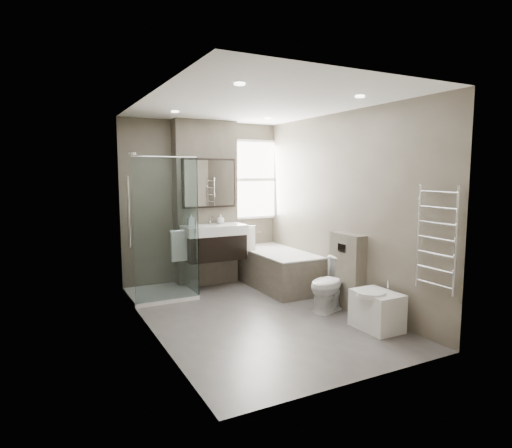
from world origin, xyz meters
TOP-DOWN VIEW (x-y plane):
  - room at (0.00, 0.00)m, footprint 2.70×3.90m
  - vanity_pier at (0.00, 1.77)m, footprint 1.00×0.25m
  - vanity at (0.00, 1.43)m, footprint 0.95×0.47m
  - mirror_cabinet at (0.00, 1.61)m, footprint 0.86×0.08m
  - towel_left at (-0.56, 1.40)m, footprint 0.24×0.06m
  - towel_right at (0.56, 1.40)m, footprint 0.24×0.06m
  - shower_enclosure at (-0.75, 1.35)m, footprint 0.90×0.90m
  - bathtub at (0.92, 1.10)m, footprint 0.75×1.60m
  - window at (0.90, 1.88)m, footprint 0.98×0.06m
  - toilet at (0.97, -0.22)m, footprint 0.77×0.59m
  - cistern_box at (1.21, -0.25)m, footprint 0.19×0.55m
  - bidet at (1.01, -1.02)m, footprint 0.47×0.55m
  - towel_radiator at (1.25, -1.60)m, footprint 0.03×0.49m
  - soap_bottle_a at (-0.35, 1.45)m, footprint 0.09×0.09m
  - soap_bottle_b at (0.16, 1.55)m, footprint 0.12×0.12m

SIDE VIEW (x-z plane):
  - bidet at x=1.01m, z-range -0.05..0.51m
  - bathtub at x=0.92m, z-range 0.03..0.60m
  - toilet at x=0.97m, z-range 0.00..0.69m
  - shower_enclosure at x=-0.75m, z-range -0.51..1.49m
  - cistern_box at x=1.21m, z-range 0.00..1.00m
  - towel_left at x=-0.56m, z-range 0.50..0.94m
  - towel_right at x=0.56m, z-range 0.50..0.94m
  - vanity at x=0.00m, z-range 0.41..1.07m
  - soap_bottle_b at x=0.16m, z-range 1.00..1.15m
  - soap_bottle_a at x=-0.35m, z-range 1.00..1.20m
  - towel_radiator at x=1.25m, z-range 0.57..1.67m
  - room at x=0.00m, z-range -0.05..2.65m
  - vanity_pier at x=0.00m, z-range 0.00..2.60m
  - mirror_cabinet at x=0.00m, z-range 1.25..2.01m
  - window at x=0.90m, z-range 1.01..2.34m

